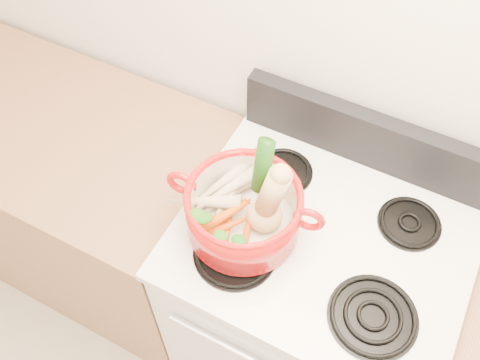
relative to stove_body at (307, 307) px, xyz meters
The scene contains 26 objects.
wall_back 0.91m from the stove_body, 90.00° to the left, with size 3.50×0.02×2.60m, color white.
stove_body is the anchor object (origin of this frame).
cooktop 0.47m from the stove_body, ahead, with size 0.78×0.67×0.03m, color white.
control_backsplash 0.65m from the stove_body, 90.00° to the left, with size 0.76×0.05×0.18m, color black.
counter_left 1.07m from the stove_body, behind, with size 1.36×0.65×0.90m, color #986748.
burner_front_left 0.56m from the stove_body, 139.90° to the right, with size 0.22×0.22×0.02m, color black.
burner_front_right 0.56m from the stove_body, 40.10° to the right, with size 0.22×0.22×0.02m, color black.
burner_back_left 0.55m from the stove_body, 143.62° to the left, with size 0.17×0.17×0.02m, color black.
burner_back_right 0.55m from the stove_body, 36.38° to the left, with size 0.17×0.17×0.02m, color black.
dutch_oven 0.62m from the stove_body, 157.43° to the right, with size 0.30×0.30×0.15m, color #B10F0F.
pot_handle_left 0.74m from the stove_body, 163.48° to the right, with size 0.08×0.08×0.02m, color #B10F0F.
pot_handle_right 0.64m from the stove_body, 122.27° to the right, with size 0.08×0.08×0.02m, color #B10F0F.
squash 0.68m from the stove_body, 155.06° to the right, with size 0.10×0.10×0.24m, color #E3A574, non-canonical shape.
leek 0.71m from the stove_body, 163.73° to the right, with size 0.04×0.04×0.29m, color white.
ginger 0.59m from the stove_body, behind, with size 0.07×0.05×0.04m, color tan.
parsnip_0 0.62m from the stove_body, behind, with size 0.04×0.04×0.23m, color beige.
parsnip_1 0.64m from the stove_body, behind, with size 0.04×0.04×0.18m, color beige.
parsnip_2 0.64m from the stove_body, 168.34° to the right, with size 0.04×0.04×0.18m, color beige.
parsnip_3 0.67m from the stove_body, 161.91° to the right, with size 0.04×0.04×0.20m, color beige.
parsnip_4 0.66m from the stove_body, behind, with size 0.05×0.05×0.24m, color beige.
parsnip_5 0.65m from the stove_body, behind, with size 0.04×0.04×0.21m, color beige.
carrot_0 0.62m from the stove_body, 146.51° to the right, with size 0.03×0.03×0.14m, color #D8640A.
carrot_1 0.62m from the stove_body, 154.58° to the right, with size 0.03×0.03×0.15m, color #C64A09.
carrot_2 0.61m from the stove_body, 139.96° to the right, with size 0.03×0.03×0.16m, color #C9390A.
carrot_3 0.63m from the stove_body, 148.53° to the right, with size 0.03×0.03×0.13m, color #C54909.
carrot_4 0.64m from the stove_body, 154.55° to the right, with size 0.03×0.03×0.17m, color #D8650A.
Camera 1 is at (0.13, 0.65, 2.21)m, focal length 40.00 mm.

